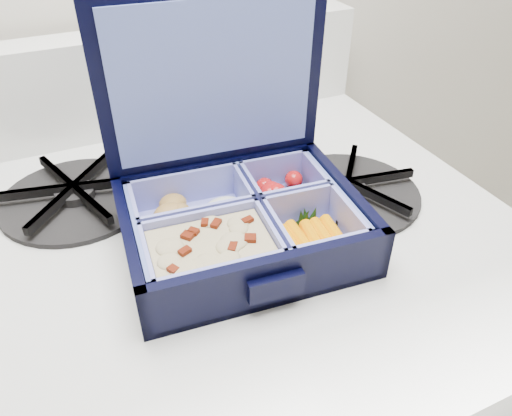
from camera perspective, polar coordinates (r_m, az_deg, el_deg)
name	(u,v)px	position (r m, az deg, el deg)	size (l,w,h in m)	color
bento_box	(242,224)	(0.47, -1.62, -1.89)	(0.22, 0.17, 0.05)	black
burner_grate	(347,186)	(0.56, 10.37, 2.49)	(0.16, 0.16, 0.02)	black
burner_grate_rear	(75,194)	(0.58, -19.97, 1.54)	(0.16, 0.16, 0.02)	black
fork	(279,168)	(0.60, 2.60, 4.58)	(0.02, 0.16, 0.01)	#ABABAB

